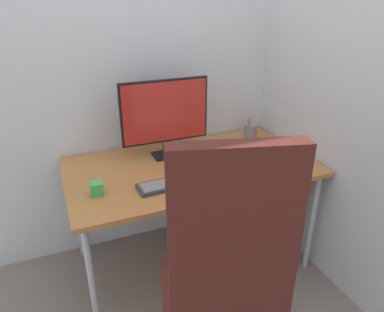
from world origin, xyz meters
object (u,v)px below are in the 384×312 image
at_px(filing_cabinet, 245,203).
at_px(pen_holder, 250,131).
at_px(mouse, 233,170).
at_px(office_chair, 224,281).
at_px(monitor, 165,114).
at_px(keyboard, 176,183).
at_px(desk_clamp_accessory, 97,188).
at_px(notebook, 258,165).

bearing_deg(filing_cabinet, pen_holder, 58.07).
bearing_deg(pen_holder, mouse, -130.12).
relative_size(office_chair, monitor, 2.32).
xyz_separation_m(keyboard, pen_holder, (0.74, 0.46, 0.04)).
bearing_deg(office_chair, mouse, 59.36).
xyz_separation_m(filing_cabinet, desk_clamp_accessory, (-1.04, -0.21, 0.46)).
relative_size(mouse, pen_holder, 0.57).
distance_m(pen_holder, desk_clamp_accessory, 1.22).
xyz_separation_m(mouse, pen_holder, (0.38, 0.46, 0.03)).
relative_size(monitor, keyboard, 1.29).
bearing_deg(keyboard, office_chair, -93.98).
relative_size(pen_holder, desk_clamp_accessory, 2.22).
relative_size(keyboard, desk_clamp_accessory, 6.11).
relative_size(office_chair, desk_clamp_accessory, 18.37).
xyz_separation_m(office_chair, filing_cabinet, (0.67, 0.95, -0.35)).
height_order(monitor, mouse, monitor).
bearing_deg(mouse, keyboard, 175.26).
bearing_deg(pen_holder, filing_cabinet, -121.93).
height_order(office_chair, mouse, office_chair).
distance_m(mouse, notebook, 0.18).
bearing_deg(desk_clamp_accessory, mouse, -4.03).
xyz_separation_m(filing_cabinet, keyboard, (-0.62, -0.27, 0.44)).
bearing_deg(monitor, filing_cabinet, -12.23).
xyz_separation_m(office_chair, monitor, (0.12, 1.06, 0.36)).
bearing_deg(notebook, mouse, -173.17).
height_order(mouse, notebook, mouse).
bearing_deg(pen_holder, monitor, -173.99).
xyz_separation_m(office_chair, desk_clamp_accessory, (-0.37, 0.73, 0.11)).
xyz_separation_m(monitor, keyboard, (-0.08, -0.39, -0.27)).
distance_m(monitor, mouse, 0.54).
distance_m(monitor, desk_clamp_accessory, 0.64).
height_order(office_chair, keyboard, office_chair).
bearing_deg(keyboard, monitor, 79.02).
bearing_deg(office_chair, desk_clamp_accessory, 116.74).
distance_m(mouse, pen_holder, 0.60).
xyz_separation_m(pen_holder, desk_clamp_accessory, (-1.16, -0.40, -0.01)).
bearing_deg(desk_clamp_accessory, pen_holder, 19.17).
height_order(pen_holder, notebook, pen_holder).
height_order(filing_cabinet, monitor, monitor).
bearing_deg(notebook, pen_holder, 66.52).
bearing_deg(filing_cabinet, desk_clamp_accessory, -168.39).
height_order(mouse, pen_holder, pen_holder).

